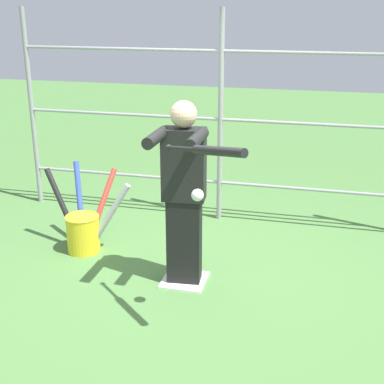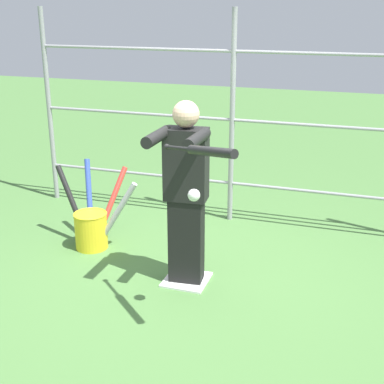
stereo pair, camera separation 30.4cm
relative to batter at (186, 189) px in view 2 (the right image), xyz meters
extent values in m
plane|color=#4C7A3D|center=(0.00, -0.02, -0.92)|extent=(24.00, 24.00, 0.00)
cube|color=white|center=(0.00, -0.02, -0.91)|extent=(0.40, 0.40, 0.02)
cylinder|color=#939399|center=(0.00, -1.62, 0.30)|extent=(0.06, 0.06, 2.43)
cylinder|color=#939399|center=(2.39, -1.62, 0.30)|extent=(0.06, 0.06, 2.43)
cylinder|color=#939399|center=(0.00, -1.62, -0.46)|extent=(4.77, 0.04, 0.04)
cylinder|color=#939399|center=(0.00, -1.62, 0.30)|extent=(4.77, 0.04, 0.04)
cylinder|color=#939399|center=(0.00, -1.62, 1.05)|extent=(4.77, 0.04, 0.04)
cube|color=black|center=(0.00, -0.02, -0.51)|extent=(0.32, 0.22, 0.82)
cube|color=black|center=(0.00, -0.02, 0.22)|extent=(0.39, 0.25, 0.64)
sphere|color=beige|center=(0.00, -0.02, 0.66)|extent=(0.23, 0.23, 0.23)
cylinder|color=black|center=(-0.17, 0.19, 0.51)|extent=(0.10, 0.45, 0.10)
cylinder|color=black|center=(0.17, 0.23, 0.51)|extent=(0.10, 0.45, 0.10)
sphere|color=black|center=(0.00, 0.44, 0.49)|extent=(0.05, 0.05, 0.05)
cylinder|color=black|center=(-0.14, 0.55, 0.52)|extent=(0.29, 0.25, 0.09)
cylinder|color=black|center=(-0.47, 0.83, 0.60)|extent=(0.46, 0.39, 0.15)
sphere|color=white|center=(-0.26, 0.57, 0.17)|extent=(0.10, 0.10, 0.10)
cylinder|color=yellow|center=(1.19, -0.38, -0.72)|extent=(0.34, 0.34, 0.39)
torus|color=yellow|center=(1.19, -0.38, -0.53)|extent=(0.35, 0.35, 0.01)
cylinder|color=#B2B2B7|center=(0.91, -0.42, -0.52)|extent=(0.49, 0.12, 0.74)
cylinder|color=black|center=(1.47, -0.51, -0.50)|extent=(0.49, 0.27, 0.79)
cylinder|color=red|center=(1.13, -0.74, -0.54)|extent=(0.17, 0.63, 0.71)
cylinder|color=#334CB2|center=(1.32, -0.61, -0.47)|extent=(0.27, 0.42, 0.83)
camera|label=1|loc=(-1.16, 4.27, 1.55)|focal=50.00mm
camera|label=2|loc=(-1.46, 4.19, 1.55)|focal=50.00mm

